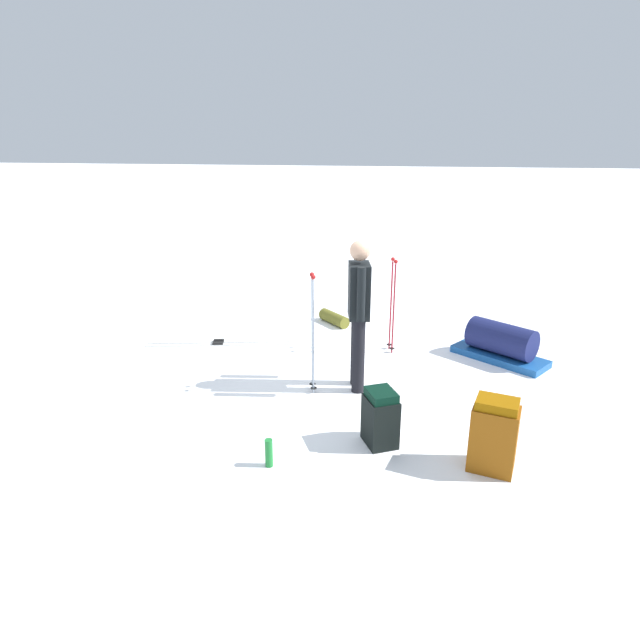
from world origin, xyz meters
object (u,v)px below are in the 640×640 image
Objects in this scene: backpack_large_dark at (494,436)px; backpack_bright at (380,418)px; skier_standing at (359,308)px; sleeping_mat_rolled at (334,318)px; ski_poles_planted_far at (313,328)px; gear_sled at (501,343)px; ski_pair_near at (218,343)px; ski_poles_planted_near at (393,301)px; thermos_bottle at (269,453)px.

backpack_large_dark reaches higher than backpack_bright.
skier_standing reaches higher than backpack_bright.
backpack_bright reaches higher than sleeping_mat_rolled.
backpack_large_dark is at bearing 74.47° from backpack_bright.
gear_sled is at bearing 119.01° from ski_poles_planted_far.
ski_poles_planted_far is (1.21, 1.52, 0.74)m from ski_pair_near.
ski_poles_planted_near reaches higher than backpack_large_dark.
sleeping_mat_rolled is at bearing -114.71° from gear_sled.
ski_poles_planted_near is 1.47m from gear_sled.
backpack_bright is 0.40× the size of ski_poles_planted_far.
ski_pair_near is 1.55× the size of ski_poles_planted_near.
skier_standing is 2.17m from gear_sled.
backpack_bright is 0.43× the size of ski_poles_planted_near.
gear_sled is at bearing 65.29° from sleeping_mat_rolled.
ski_poles_planted_far is at bearing -141.37° from backpack_bright.
skier_standing is 1.35× the size of ski_poles_planted_near.
ski_poles_planted_near reaches higher than gear_sled.
ski_poles_planted_far is at bearing 1.16° from sleeping_mat_rolled.
ski_poles_planted_far reaches higher than backpack_large_dark.
ski_poles_planted_far reaches higher than backpack_bright.
ski_poles_planted_far is (-1.26, -1.77, 0.43)m from backpack_large_dark.
backpack_large_dark is at bearing 52.98° from ski_pair_near.
ski_poles_planted_near is (-0.12, 2.35, 0.69)m from ski_pair_near.
ski_pair_near is at bearing -133.68° from backpack_bright.
ski_pair_near is 3.75m from gear_sled.
ski_poles_planted_far is 1.64m from thermos_bottle.
backpack_large_dark is at bearing 27.12° from sleeping_mat_rolled.
backpack_bright is at bearing 118.67° from thermos_bottle.
ski_poles_planted_far is 2.60m from gear_sled.
thermos_bottle is at bearing -20.63° from skier_standing.
ski_pair_near is 3.57× the size of backpack_bright.
gear_sled is (-2.50, 0.46, -0.10)m from backpack_large_dark.
thermos_bottle is (2.84, -0.98, -0.57)m from ski_poles_planted_near.
gear_sled is 4.67× the size of thermos_bottle.
backpack_large_dark is 1.21× the size of sleeping_mat_rolled.
ski_poles_planted_far reaches higher than ski_poles_planted_near.
backpack_bright is 0.99× the size of sleeping_mat_rolled.
ski_poles_planted_far reaches higher than thermos_bottle.
skier_standing is at bearing 108.83° from ski_poles_planted_far.
backpack_bright is at bearing 38.63° from ski_poles_planted_far.
gear_sled is at bearing 90.30° from ski_pair_near.
ski_poles_planted_far is at bearing -32.00° from ski_poles_planted_near.
sleeping_mat_rolled is (-2.28, -0.05, -0.67)m from ski_poles_planted_far.
skier_standing is 6.54× the size of thermos_bottle.
ski_poles_planted_far is (0.16, -0.48, -0.20)m from skier_standing.
sleeping_mat_rolled is at bearing 125.88° from ski_pair_near.
skier_standing is 2.55× the size of backpack_large_dark.
gear_sled is (-2.22, 1.43, -0.04)m from backpack_bright.
gear_sled is 3.62m from thermos_bottle.
backpack_bright is at bearing -32.73° from gear_sled.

